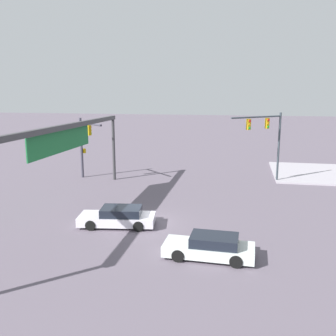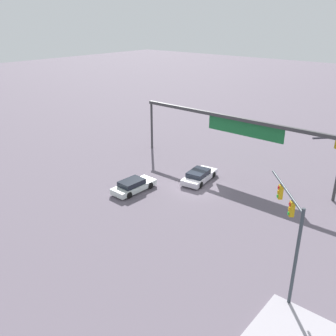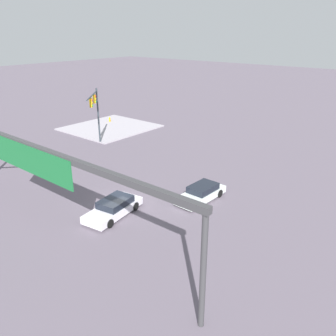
{
  "view_description": "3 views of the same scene",
  "coord_description": "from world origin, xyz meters",
  "px_view_note": "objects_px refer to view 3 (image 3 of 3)",
  "views": [
    {
      "loc": [
        -21.96,
        -6.03,
        8.3
      ],
      "look_at": [
        1.44,
        -1.38,
        3.42
      ],
      "focal_mm": 39.81,
      "sensor_mm": 36.0,
      "label": 1
    },
    {
      "loc": [
        19.15,
        -26.97,
        15.82
      ],
      "look_at": [
        -2.32,
        -1.64,
        1.96
      ],
      "focal_mm": 39.02,
      "sensor_mm": 36.0,
      "label": 2
    },
    {
      "loc": [
        -18.01,
        16.27,
        12.59
      ],
      "look_at": [
        -2.87,
        -2.11,
        3.16
      ],
      "focal_mm": 37.38,
      "sensor_mm": 36.0,
      "label": 3
    }
  ],
  "objects_px": {
    "sedan_car_approaching": "(201,193)",
    "sedan_car_waiting_far": "(114,208)",
    "traffic_signal_near_corner": "(95,107)",
    "fire_hydrant_on_curb": "(110,119)"
  },
  "relations": [
    {
      "from": "traffic_signal_near_corner",
      "to": "sedan_car_waiting_far",
      "type": "height_order",
      "value": "traffic_signal_near_corner"
    },
    {
      "from": "sedan_car_approaching",
      "to": "fire_hydrant_on_curb",
      "type": "bearing_deg",
      "value": -114.59
    },
    {
      "from": "traffic_signal_near_corner",
      "to": "sedan_car_approaching",
      "type": "relative_size",
      "value": 1.39
    },
    {
      "from": "sedan_car_waiting_far",
      "to": "fire_hydrant_on_curb",
      "type": "bearing_deg",
      "value": -139.29
    },
    {
      "from": "sedan_car_approaching",
      "to": "sedan_car_waiting_far",
      "type": "xyz_separation_m",
      "value": [
        3.51,
        6.08,
        0.0
      ]
    },
    {
      "from": "traffic_signal_near_corner",
      "to": "fire_hydrant_on_curb",
      "type": "relative_size",
      "value": 9.1
    },
    {
      "from": "sedan_car_approaching",
      "to": "sedan_car_waiting_far",
      "type": "height_order",
      "value": "same"
    },
    {
      "from": "traffic_signal_near_corner",
      "to": "sedan_car_waiting_far",
      "type": "xyz_separation_m",
      "value": [
        -13.36,
        9.72,
        -4.05
      ]
    },
    {
      "from": "sedan_car_approaching",
      "to": "sedan_car_waiting_far",
      "type": "relative_size",
      "value": 0.94
    },
    {
      "from": "traffic_signal_near_corner",
      "to": "sedan_car_waiting_far",
      "type": "distance_m",
      "value": 17.01
    }
  ]
}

